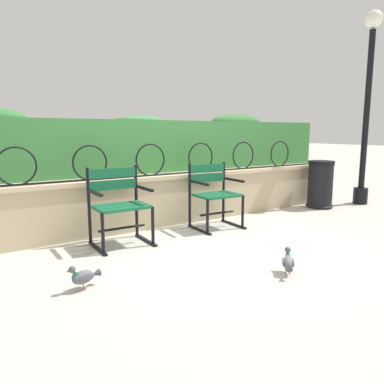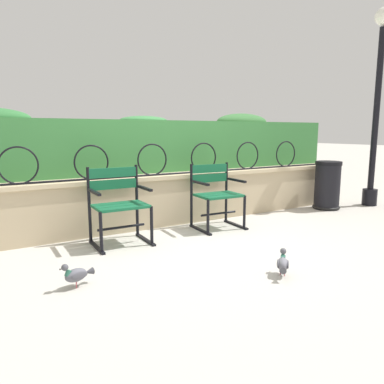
# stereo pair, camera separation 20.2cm
# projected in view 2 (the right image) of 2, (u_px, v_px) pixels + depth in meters

# --- Properties ---
(ground_plane) EXTENTS (60.00, 60.00, 0.00)m
(ground_plane) POSITION_uv_depth(u_px,v_px,m) (197.00, 239.00, 4.35)
(ground_plane) COLOR #BCB7AD
(stone_wall) EXTENTS (6.56, 0.41, 0.69)m
(stone_wall) POSITION_uv_depth(u_px,v_px,m) (164.00, 199.00, 5.02)
(stone_wall) COLOR tan
(stone_wall) RESTS_ON ground
(iron_arch_fence) EXTENTS (6.04, 0.02, 0.42)m
(iron_arch_fence) POSITION_uv_depth(u_px,v_px,m) (154.00, 162.00, 4.79)
(iron_arch_fence) COLOR black
(iron_arch_fence) RESTS_ON stone_wall
(hedge_row) EXTENTS (6.43, 0.48, 0.86)m
(hedge_row) POSITION_uv_depth(u_px,v_px,m) (149.00, 144.00, 5.25)
(hedge_row) COLOR #387A3D
(hedge_row) RESTS_ON stone_wall
(park_chair_left) EXTENTS (0.62, 0.53, 0.87)m
(park_chair_left) POSITION_uv_depth(u_px,v_px,m) (118.00, 203.00, 4.14)
(park_chair_left) COLOR #145B38
(park_chair_left) RESTS_ON ground
(park_chair_right) EXTENTS (0.61, 0.55, 0.84)m
(park_chair_right) POSITION_uv_depth(u_px,v_px,m) (216.00, 193.00, 4.84)
(park_chair_right) COLOR #145B38
(park_chair_right) RESTS_ON ground
(pigeon_near_chairs) EXTENTS (0.29, 0.14, 0.22)m
(pigeon_near_chairs) POSITION_uv_depth(u_px,v_px,m) (76.00, 274.00, 2.99)
(pigeon_near_chairs) COLOR #5B5B66
(pigeon_near_chairs) RESTS_ON ground
(pigeon_far_side) EXTENTS (0.23, 0.23, 0.22)m
(pigeon_far_side) POSITION_uv_depth(u_px,v_px,m) (283.00, 264.00, 3.23)
(pigeon_far_side) COLOR slate
(pigeon_far_side) RESTS_ON ground
(trash_bin) EXTENTS (0.44, 0.44, 0.78)m
(trash_bin) POSITION_uv_depth(u_px,v_px,m) (327.00, 186.00, 6.01)
(trash_bin) COLOR black
(trash_bin) RESTS_ON ground
(lamppost) EXTENTS (0.28, 0.28, 3.21)m
(lamppost) POSITION_uv_depth(u_px,v_px,m) (377.00, 106.00, 6.08)
(lamppost) COLOR black
(lamppost) RESTS_ON ground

